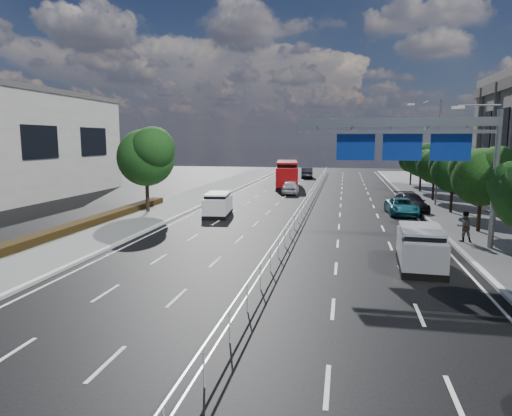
# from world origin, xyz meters

# --- Properties ---
(ground) EXTENTS (160.00, 160.00, 0.00)m
(ground) POSITION_xyz_m (0.00, 0.00, 0.00)
(ground) COLOR black
(ground) RESTS_ON ground
(kerb_near) EXTENTS (0.25, 140.00, 0.15)m
(kerb_near) POSITION_xyz_m (-9.00, 0.00, 0.07)
(kerb_near) COLOR silver
(kerb_near) RESTS_ON ground
(median_fence) EXTENTS (0.05, 85.00, 1.02)m
(median_fence) POSITION_xyz_m (0.00, 22.50, 0.53)
(median_fence) COLOR silver
(median_fence) RESTS_ON ground
(hedge_near) EXTENTS (1.00, 36.00, 0.44)m
(hedge_near) POSITION_xyz_m (-13.30, 5.00, 0.36)
(hedge_near) COLOR black
(hedge_near) RESTS_ON sidewalk_near
(overhead_gantry) EXTENTS (10.24, 0.38, 7.45)m
(overhead_gantry) POSITION_xyz_m (6.74, 10.05, 5.61)
(overhead_gantry) COLOR gray
(overhead_gantry) RESTS_ON ground
(streetlight_far) EXTENTS (2.78, 2.40, 9.00)m
(streetlight_far) POSITION_xyz_m (10.50, 26.00, 5.21)
(streetlight_far) COLOR gray
(streetlight_far) RESTS_ON ground
(near_tree_back) EXTENTS (4.84, 4.51, 6.69)m
(near_tree_back) POSITION_xyz_m (-11.94, 17.97, 4.61)
(near_tree_back) COLOR black
(near_tree_back) RESTS_ON ground
(far_tree_d) EXTENTS (3.85, 3.59, 5.34)m
(far_tree_d) POSITION_xyz_m (11.25, 14.48, 3.69)
(far_tree_d) COLOR black
(far_tree_d) RESTS_ON ground
(far_tree_e) EXTENTS (3.63, 3.38, 5.13)m
(far_tree_e) POSITION_xyz_m (11.25, 21.98, 3.56)
(far_tree_e) COLOR black
(far_tree_e) RESTS_ON ground
(far_tree_f) EXTENTS (3.52, 3.28, 5.02)m
(far_tree_f) POSITION_xyz_m (11.24, 29.48, 3.49)
(far_tree_f) COLOR black
(far_tree_f) RESTS_ON ground
(far_tree_g) EXTENTS (3.96, 3.69, 5.45)m
(far_tree_g) POSITION_xyz_m (11.25, 36.98, 3.75)
(far_tree_g) COLOR black
(far_tree_g) RESTS_ON ground
(far_tree_h) EXTENTS (3.41, 3.18, 4.91)m
(far_tree_h) POSITION_xyz_m (11.24, 44.48, 3.42)
(far_tree_h) COLOR black
(far_tree_h) RESTS_ON ground
(white_minivan) EXTENTS (2.19, 4.21, 1.76)m
(white_minivan) POSITION_xyz_m (-6.24, 17.77, 0.86)
(white_minivan) COLOR black
(white_minivan) RESTS_ON ground
(red_bus) EXTENTS (3.75, 10.73, 3.14)m
(red_bus) POSITION_xyz_m (-3.77, 39.84, 1.64)
(red_bus) COLOR black
(red_bus) RESTS_ON ground
(near_car_silver) EXTENTS (1.93, 4.33, 1.44)m
(near_car_silver) POSITION_xyz_m (-2.53, 32.83, 0.72)
(near_car_silver) COLOR #B3B6BB
(near_car_silver) RESTS_ON ground
(near_car_dark) EXTENTS (2.03, 4.88, 1.57)m
(near_car_dark) POSITION_xyz_m (-2.47, 53.70, 0.78)
(near_car_dark) COLOR black
(near_car_dark) RESTS_ON ground
(silver_minivan) EXTENTS (2.07, 4.46, 1.81)m
(silver_minivan) POSITION_xyz_m (6.50, 5.95, 0.89)
(silver_minivan) COLOR black
(silver_minivan) RESTS_ON ground
(parked_car_teal) EXTENTS (2.36, 4.64, 1.26)m
(parked_car_teal) POSITION_xyz_m (7.43, 21.01, 0.63)
(parked_car_teal) COLOR #175C69
(parked_car_teal) RESTS_ON ground
(parked_car_dark) EXTENTS (2.62, 5.15, 1.43)m
(parked_car_dark) POSITION_xyz_m (8.30, 22.62, 0.72)
(parked_car_dark) COLOR black
(parked_car_dark) RESTS_ON ground
(pedestrian_a) EXTENTS (0.73, 0.73, 1.71)m
(pedestrian_a) POSITION_xyz_m (13.40, 19.08, 1.00)
(pedestrian_a) COLOR gray
(pedestrian_a) RESTS_ON sidewalk_far
(pedestrian_b) EXTENTS (0.86, 0.70, 1.67)m
(pedestrian_b) POSITION_xyz_m (9.60, 11.28, 0.97)
(pedestrian_b) COLOR gray
(pedestrian_b) RESTS_ON sidewalk_far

